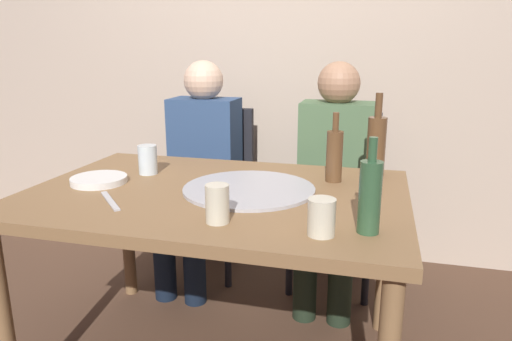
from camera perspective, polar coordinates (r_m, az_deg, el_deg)
name	(u,v)px	position (r m, az deg, el deg)	size (l,w,h in m)	color
back_wall	(284,36)	(2.82, 3.49, 16.15)	(6.00, 0.10, 2.60)	#BCA893
dining_table	(216,211)	(1.74, -4.89, -4.93)	(1.37, 0.94, 0.73)	olive
pizza_tray	(249,189)	(1.71, -0.86, -2.26)	(0.48, 0.48, 0.01)	#ADADB2
wine_bottle	(376,145)	(1.94, 14.49, 3.09)	(0.08, 0.08, 0.34)	brown
beer_bottle	(334,155)	(1.82, 9.56, 1.90)	(0.06, 0.06, 0.27)	brown
water_bottle	(370,195)	(1.33, 13.76, -2.98)	(0.06, 0.06, 0.27)	#2D5133
tumbler_near	(217,204)	(1.39, -4.74, -4.07)	(0.07, 0.07, 0.12)	beige
tumbler_far	(322,217)	(1.31, 8.02, -5.66)	(0.08, 0.08, 0.11)	beige
wine_glass	(148,160)	(1.97, -13.10, 1.31)	(0.08, 0.08, 0.12)	silver
plate_stack	(99,180)	(1.90, -18.66, -1.09)	(0.21, 0.21, 0.02)	white
table_knife	(110,201)	(1.66, -17.41, -3.56)	(0.22, 0.02, 0.01)	#B7B7BC
chair_left	(210,178)	(2.67, -5.64, -0.89)	(0.44, 0.44, 0.90)	black
chair_right	(335,187)	(2.52, 9.65, -2.00)	(0.44, 0.44, 0.90)	black
guest_in_sweater	(200,162)	(2.50, -6.91, 1.02)	(0.36, 0.56, 1.17)	navy
guest_in_beanie	(333,171)	(2.34, 9.43, -0.04)	(0.36, 0.56, 1.17)	#4C6B47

